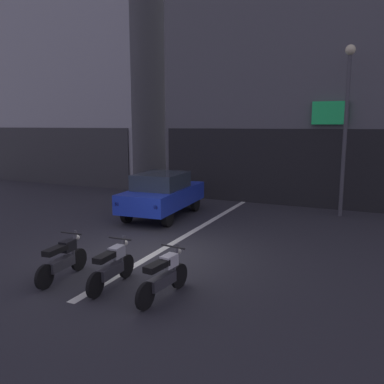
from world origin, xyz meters
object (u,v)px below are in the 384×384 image
street_lamp (346,113)px  motorcycle_silver_row_left_mid (112,266)px  motorcycle_black_row_leftmost (63,259)px  car_blue_crossing_near (163,193)px  motorcycle_white_row_centre (164,276)px

street_lamp → motorcycle_silver_row_left_mid: street_lamp is taller
motorcycle_black_row_leftmost → motorcycle_silver_row_left_mid: 1.25m
motorcycle_black_row_leftmost → motorcycle_silver_row_left_mid: (1.24, 0.09, 0.00)m
motorcycle_black_row_leftmost → street_lamp: bearing=60.8°
street_lamp → motorcycle_silver_row_left_mid: (-3.82, -8.97, -3.32)m
street_lamp → car_blue_crossing_near: bearing=-154.1°
car_blue_crossing_near → street_lamp: bearing=25.9°
car_blue_crossing_near → motorcycle_black_row_leftmost: 6.25m
car_blue_crossing_near → motorcycle_silver_row_left_mid: 6.46m
motorcycle_silver_row_left_mid → motorcycle_white_row_centre: same height
motorcycle_black_row_leftmost → car_blue_crossing_near: bearing=98.2°
car_blue_crossing_near → motorcycle_white_row_centre: size_ratio=2.52×
car_blue_crossing_near → motorcycle_black_row_leftmost: (0.89, -6.17, -0.43)m
street_lamp → motorcycle_silver_row_left_mid: 10.30m
motorcycle_silver_row_left_mid → car_blue_crossing_near: bearing=109.3°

